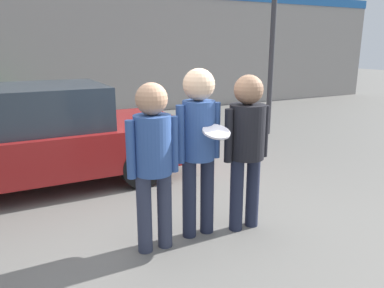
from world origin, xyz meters
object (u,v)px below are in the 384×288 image
(person_right, at_px, (247,139))
(parked_car_near, at_px, (26,137))
(person_left, at_px, (153,153))
(person_middle_with_frisbee, at_px, (199,138))

(person_right, distance_m, parked_car_near, 3.38)
(person_left, relative_size, parked_car_near, 0.37)
(person_middle_with_frisbee, bearing_deg, parked_car_near, 121.27)
(person_middle_with_frisbee, distance_m, parked_car_near, 2.99)
(person_left, bearing_deg, parked_car_near, 110.93)
(person_middle_with_frisbee, relative_size, person_right, 1.04)
(person_middle_with_frisbee, bearing_deg, person_right, -10.43)
(person_left, distance_m, person_middle_with_frisbee, 0.55)
(parked_car_near, bearing_deg, person_left, -69.07)
(person_left, xyz_separation_m, person_right, (1.08, -0.03, 0.03))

